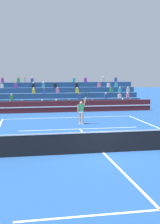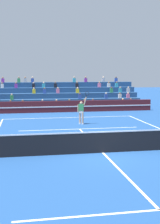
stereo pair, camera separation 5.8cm
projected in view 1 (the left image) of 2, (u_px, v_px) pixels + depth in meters
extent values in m
plane|color=navy|center=(103.00, 153.00, 15.17)|extent=(120.00, 120.00, 0.00)
cube|color=white|center=(68.00, 118.00, 26.77)|extent=(11.00, 0.10, 0.01)
cube|color=white|center=(160.00, 210.00, 8.90)|extent=(8.25, 0.10, 0.01)
cube|color=white|center=(80.00, 129.00, 21.43)|extent=(8.25, 0.10, 0.01)
cube|color=white|center=(103.00, 153.00, 15.17)|extent=(0.10, 12.85, 0.01)
cube|color=black|center=(103.00, 143.00, 15.10)|extent=(11.90, 0.02, 1.00)
cube|color=white|center=(103.00, 132.00, 15.03)|extent=(11.90, 0.04, 0.06)
cube|color=#51191E|center=(63.00, 107.00, 30.31)|extent=(18.00, 0.24, 1.10)
cube|color=white|center=(63.00, 107.00, 30.19)|extent=(18.00, 0.02, 0.10)
cube|color=navy|center=(61.00, 108.00, 31.59)|extent=(17.19, 0.95, 0.55)
cube|color=yellow|center=(84.00, 103.00, 31.79)|extent=(0.32, 0.22, 0.44)
sphere|color=brown|center=(84.00, 100.00, 31.75)|extent=(0.18, 0.18, 0.18)
cube|color=orange|center=(123.00, 102.00, 32.52)|extent=(0.32, 0.22, 0.44)
sphere|color=beige|center=(123.00, 99.00, 32.48)|extent=(0.18, 0.18, 0.18)
cube|color=#2D4CA5|center=(42.00, 104.00, 31.02)|extent=(0.32, 0.22, 0.44)
sphere|color=beige|center=(42.00, 100.00, 30.98)|extent=(0.18, 0.18, 0.18)
cube|color=silver|center=(56.00, 103.00, 31.27)|extent=(0.32, 0.22, 0.44)
sphere|color=tan|center=(56.00, 100.00, 31.23)|extent=(0.18, 0.18, 0.18)
cube|color=silver|center=(10.00, 104.00, 30.46)|extent=(0.32, 0.22, 0.44)
sphere|color=brown|center=(10.00, 101.00, 30.42)|extent=(0.18, 0.18, 0.18)
cube|color=red|center=(130.00, 102.00, 32.67)|extent=(0.32, 0.22, 0.44)
sphere|color=brown|center=(130.00, 99.00, 32.63)|extent=(0.18, 0.18, 0.18)
cube|color=pink|center=(93.00, 103.00, 31.94)|extent=(0.32, 0.22, 0.44)
sphere|color=brown|center=(93.00, 99.00, 31.90)|extent=(0.18, 0.18, 0.18)
cube|color=orange|center=(23.00, 104.00, 30.67)|extent=(0.32, 0.22, 0.44)
sphere|color=brown|center=(22.00, 101.00, 30.63)|extent=(0.18, 0.18, 0.18)
cube|color=#338C4C|center=(69.00, 103.00, 31.51)|extent=(0.32, 0.22, 0.44)
sphere|color=brown|center=(69.00, 100.00, 31.47)|extent=(0.18, 0.18, 0.18)
cube|color=navy|center=(60.00, 104.00, 32.48)|extent=(17.19, 0.95, 1.10)
cube|color=#2D4CA5|center=(79.00, 97.00, 32.58)|extent=(0.32, 0.22, 0.44)
sphere|color=brown|center=(79.00, 94.00, 32.54)|extent=(0.18, 0.18, 0.18)
cube|color=pink|center=(128.00, 96.00, 33.53)|extent=(0.32, 0.22, 0.44)
sphere|color=beige|center=(128.00, 93.00, 33.49)|extent=(0.18, 0.18, 0.18)
cube|color=silver|center=(120.00, 96.00, 33.37)|extent=(0.32, 0.22, 0.44)
sphere|color=brown|center=(120.00, 93.00, 33.33)|extent=(0.18, 0.18, 0.18)
cube|color=#338C4C|center=(12.00, 98.00, 31.34)|extent=(0.32, 0.22, 0.44)
sphere|color=tan|center=(11.00, 95.00, 31.29)|extent=(0.18, 0.18, 0.18)
cube|color=#2D4CA5|center=(106.00, 96.00, 33.09)|extent=(0.32, 0.22, 0.44)
sphere|color=beige|center=(106.00, 93.00, 33.05)|extent=(0.18, 0.18, 0.18)
cube|color=navy|center=(59.00, 101.00, 33.37)|extent=(17.19, 0.95, 1.65)
cube|color=teal|center=(120.00, 90.00, 34.28)|extent=(0.32, 0.22, 0.44)
sphere|color=beige|center=(120.00, 88.00, 34.24)|extent=(0.18, 0.18, 0.18)
cube|color=pink|center=(58.00, 91.00, 33.05)|extent=(0.32, 0.22, 0.44)
sphere|color=tan|center=(58.00, 88.00, 33.00)|extent=(0.18, 0.18, 0.18)
cube|color=yellow|center=(34.00, 91.00, 32.59)|extent=(0.32, 0.22, 0.44)
sphere|color=beige|center=(34.00, 88.00, 32.55)|extent=(0.18, 0.18, 0.18)
cube|color=#B2B2B7|center=(128.00, 90.00, 34.45)|extent=(0.32, 0.22, 0.44)
sphere|color=beige|center=(128.00, 87.00, 34.41)|extent=(0.18, 0.18, 0.18)
cube|color=#2D4CA5|center=(44.00, 91.00, 32.79)|extent=(0.32, 0.22, 0.44)
sphere|color=brown|center=(44.00, 88.00, 32.75)|extent=(0.18, 0.18, 0.18)
cube|color=yellow|center=(77.00, 91.00, 33.43)|extent=(0.32, 0.22, 0.44)
sphere|color=beige|center=(77.00, 88.00, 33.39)|extent=(0.18, 0.18, 0.18)
cube|color=#338C4C|center=(111.00, 91.00, 34.10)|extent=(0.32, 0.22, 0.44)
sphere|color=brown|center=(111.00, 88.00, 34.06)|extent=(0.18, 0.18, 0.18)
cube|color=navy|center=(58.00, 97.00, 34.27)|extent=(17.19, 0.95, 2.20)
cube|color=pink|center=(99.00, 85.00, 34.76)|extent=(0.32, 0.22, 0.44)
sphere|color=#9E7051|center=(99.00, 82.00, 34.72)|extent=(0.18, 0.18, 0.18)
cube|color=silver|center=(108.00, 85.00, 34.95)|extent=(0.32, 0.22, 0.44)
sphere|color=brown|center=(108.00, 82.00, 34.91)|extent=(0.18, 0.18, 0.18)
cube|color=black|center=(33.00, 86.00, 33.45)|extent=(0.32, 0.22, 0.44)
sphere|color=tan|center=(33.00, 83.00, 33.41)|extent=(0.18, 0.18, 0.18)
cube|color=teal|center=(43.00, 86.00, 33.64)|extent=(0.32, 0.22, 0.44)
sphere|color=beige|center=(43.00, 83.00, 33.60)|extent=(0.18, 0.18, 0.18)
cube|color=silver|center=(2.00, 86.00, 32.86)|extent=(0.32, 0.22, 0.44)
sphere|color=brown|center=(2.00, 83.00, 32.82)|extent=(0.18, 0.18, 0.18)
cube|color=purple|center=(16.00, 86.00, 33.12)|extent=(0.32, 0.22, 0.44)
sphere|color=brown|center=(16.00, 83.00, 33.08)|extent=(0.18, 0.18, 0.18)
cube|color=black|center=(55.00, 86.00, 33.87)|extent=(0.32, 0.22, 0.44)
sphere|color=brown|center=(55.00, 83.00, 33.83)|extent=(0.18, 0.18, 0.18)
cube|color=black|center=(77.00, 85.00, 34.30)|extent=(0.32, 0.22, 0.44)
sphere|color=brown|center=(77.00, 82.00, 34.26)|extent=(0.18, 0.18, 0.18)
cube|color=teal|center=(116.00, 85.00, 35.12)|extent=(0.32, 0.22, 0.44)
sphere|color=brown|center=(116.00, 82.00, 35.07)|extent=(0.18, 0.18, 0.18)
cube|color=navy|center=(57.00, 94.00, 35.16)|extent=(17.19, 0.95, 2.75)
cube|color=#338C4C|center=(18.00, 80.00, 34.03)|extent=(0.32, 0.22, 0.44)
sphere|color=#9E7051|center=(18.00, 77.00, 33.99)|extent=(0.18, 0.18, 0.18)
cube|color=#2D4CA5|center=(116.00, 80.00, 36.01)|extent=(0.32, 0.22, 0.44)
sphere|color=brown|center=(116.00, 77.00, 35.97)|extent=(0.18, 0.18, 0.18)
cube|color=#B2B2B7|center=(103.00, 80.00, 35.74)|extent=(0.32, 0.22, 0.44)
sphere|color=beige|center=(103.00, 77.00, 35.69)|extent=(0.18, 0.18, 0.18)
cube|color=purple|center=(85.00, 80.00, 35.37)|extent=(0.32, 0.22, 0.44)
sphere|color=#9E7051|center=(85.00, 77.00, 35.33)|extent=(0.18, 0.18, 0.18)
cube|color=#2D4CA5|center=(32.00, 80.00, 34.29)|extent=(0.32, 0.22, 0.44)
sphere|color=beige|center=(32.00, 77.00, 34.25)|extent=(0.18, 0.18, 0.18)
cube|color=#B2B2B7|center=(25.00, 80.00, 34.15)|extent=(0.32, 0.22, 0.44)
sphere|color=#9E7051|center=(25.00, 77.00, 34.11)|extent=(0.18, 0.18, 0.18)
cube|color=purple|center=(3.00, 80.00, 33.72)|extent=(0.32, 0.22, 0.44)
sphere|color=#9E7051|center=(2.00, 78.00, 33.68)|extent=(0.18, 0.18, 0.18)
cube|color=teal|center=(74.00, 80.00, 35.13)|extent=(0.32, 0.22, 0.44)
sphere|color=tan|center=(74.00, 77.00, 35.09)|extent=(0.18, 0.18, 0.18)
cylinder|color=tan|center=(80.00, 118.00, 23.44)|extent=(0.14, 0.14, 0.90)
cylinder|color=tan|center=(83.00, 118.00, 23.33)|extent=(0.14, 0.14, 0.90)
cube|color=white|center=(81.00, 112.00, 23.34)|extent=(0.37, 0.29, 0.20)
cube|color=#338C4C|center=(81.00, 108.00, 23.31)|extent=(0.40, 0.30, 0.56)
sphere|color=tan|center=(81.00, 103.00, 23.26)|extent=(0.22, 0.22, 0.22)
cube|color=white|center=(80.00, 123.00, 23.53)|extent=(0.19, 0.28, 0.09)
cube|color=white|center=(83.00, 124.00, 23.42)|extent=(0.19, 0.28, 0.09)
cylinder|color=tan|center=(78.00, 108.00, 23.34)|extent=(0.09, 0.09, 0.56)
cylinder|color=tan|center=(85.00, 101.00, 23.20)|extent=(0.25, 0.16, 0.60)
cylinder|color=black|center=(86.00, 96.00, 23.14)|extent=(0.09, 0.06, 0.22)
torus|color=black|center=(87.00, 93.00, 23.11)|extent=(0.37, 0.14, 0.38)
sphere|color=#C6DB33|center=(56.00, 145.00, 16.56)|extent=(0.07, 0.07, 0.07)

